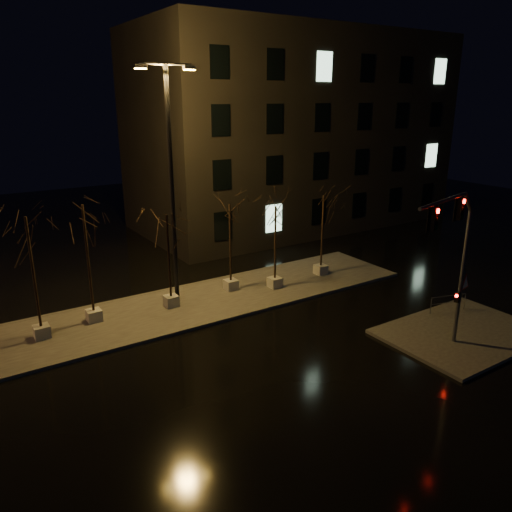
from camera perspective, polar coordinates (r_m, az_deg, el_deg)
ground at (r=21.61m, az=2.82°, el=-10.32°), size 90.00×90.00×0.00m
median at (r=26.20m, az=-4.89°, el=-4.97°), size 22.00×5.00×0.15m
sidewalk_corner at (r=24.39m, az=22.50°, el=-8.13°), size 7.00×5.00×0.15m
building at (r=41.97m, az=4.19°, el=14.04°), size 25.00×12.00×15.00m
tree_0 at (r=22.50m, az=-24.49°, el=1.15°), size 1.80×1.80×5.54m
tree_1 at (r=23.33m, az=-18.95°, el=2.64°), size 1.80×1.80×5.69m
tree_2 at (r=24.31m, az=-10.07°, el=2.26°), size 1.80×1.80×4.79m
tree_3 at (r=26.15m, az=-3.00°, el=3.71°), size 1.80×1.80×4.85m
tree_4 at (r=26.52m, az=2.24°, el=3.55°), size 1.80×1.80×4.64m
tree_5 at (r=28.81m, az=7.66°, el=4.86°), size 1.80×1.80×4.83m
traffic_signal_mast at (r=20.85m, az=21.85°, el=0.61°), size 5.26×1.33×6.58m
streetlight_main at (r=24.31m, az=-9.70°, el=9.45°), size 2.87×0.54×11.46m
guard_rail_a at (r=26.01m, az=21.12°, el=-4.82°), size 1.92×0.57×0.86m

